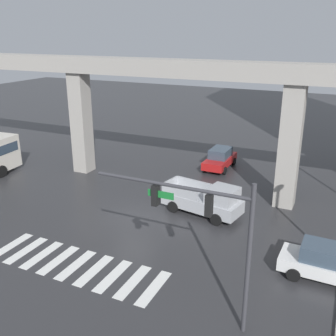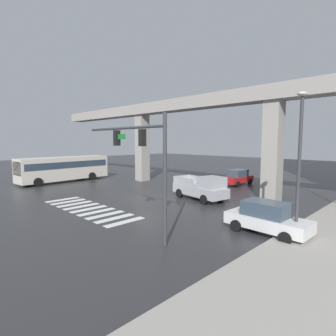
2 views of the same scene
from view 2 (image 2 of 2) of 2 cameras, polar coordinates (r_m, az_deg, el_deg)
name	(u,v)px [view 2 (image 2 of 2)]	position (r m, az deg, el deg)	size (l,w,h in m)	color
ground_plane	(148,197)	(23.59, -4.21, -6.28)	(120.00, 120.00, 0.00)	#2D2D30
crosswalk_stripes	(89,209)	(20.43, -16.52, -8.38)	(9.35, 2.80, 0.01)	silver
elevated_overpass	(194,112)	(27.63, 5.56, 11.72)	(50.47, 1.86, 9.31)	#9E9991
pickup_truck	(202,188)	(22.54, 7.25, -4.32)	(5.36, 2.77, 2.08)	#A8AAAF
city_bus	(64,167)	(34.83, -21.22, 0.11)	(3.38, 10.96, 2.99)	beige
sedan_white	(267,218)	(15.35, 20.30, -9.94)	(4.35, 2.06, 1.72)	silver
sedan_red	(237,177)	(31.10, 14.56, -1.93)	(2.01, 4.32, 1.72)	red
traffic_signal_mast	(141,152)	(13.44, -5.80, 3.50)	(6.49, 0.32, 6.20)	#38383D
street_lamp_near_corner	(300,149)	(14.34, 26.30, 3.74)	(0.44, 0.70, 7.24)	#38383D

